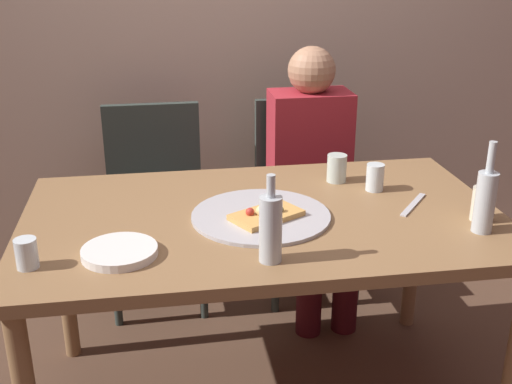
% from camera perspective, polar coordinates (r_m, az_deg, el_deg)
% --- Properties ---
extents(back_wall, '(6.00, 0.10, 2.60)m').
position_cam_1_polar(back_wall, '(3.26, -3.48, 16.46)').
color(back_wall, '#BCA893').
rests_on(back_wall, ground_plane).
extents(dining_table, '(1.57, 0.93, 0.75)m').
position_cam_1_polar(dining_table, '(2.12, 0.63, -3.84)').
color(dining_table, olive).
rests_on(dining_table, ground_plane).
extents(pizza_tray, '(0.45, 0.45, 0.01)m').
position_cam_1_polar(pizza_tray, '(2.06, 0.44, -2.15)').
color(pizza_tray, '#ADADB2').
rests_on(pizza_tray, dining_table).
extents(pizza_slice_last, '(0.26, 0.22, 0.05)m').
position_cam_1_polar(pizza_slice_last, '(2.02, 0.87, -2.04)').
color(pizza_slice_last, tan).
rests_on(pizza_slice_last, pizza_tray).
extents(wine_bottle, '(0.06, 0.06, 0.29)m').
position_cam_1_polar(wine_bottle, '(2.04, 19.88, -0.64)').
color(wine_bottle, '#B2BCC1').
rests_on(wine_bottle, dining_table).
extents(beer_bottle, '(0.06, 0.06, 0.26)m').
position_cam_1_polar(beer_bottle, '(1.75, 1.31, -3.20)').
color(beer_bottle, '#B2BCC1').
rests_on(beer_bottle, dining_table).
extents(tumbler_near, '(0.06, 0.06, 0.10)m').
position_cam_1_polar(tumbler_near, '(2.31, 10.63, 1.30)').
color(tumbler_near, silver).
rests_on(tumbler_near, dining_table).
extents(tumbler_far, '(0.07, 0.07, 0.10)m').
position_cam_1_polar(tumbler_far, '(2.37, 7.25, 2.13)').
color(tumbler_far, '#B7C6BC').
rests_on(tumbler_far, dining_table).
extents(wine_glass, '(0.07, 0.07, 0.11)m').
position_cam_1_polar(wine_glass, '(2.15, 19.69, -1.03)').
color(wine_glass, beige).
rests_on(wine_glass, dining_table).
extents(short_glass, '(0.06, 0.06, 0.09)m').
position_cam_1_polar(short_glass, '(1.84, -19.89, -5.21)').
color(short_glass, silver).
rests_on(short_glass, dining_table).
extents(plate_stack, '(0.22, 0.22, 0.02)m').
position_cam_1_polar(plate_stack, '(1.85, -12.14, -5.27)').
color(plate_stack, white).
rests_on(plate_stack, dining_table).
extents(table_knife, '(0.15, 0.18, 0.01)m').
position_cam_1_polar(table_knife, '(2.22, 13.92, -1.10)').
color(table_knife, '#B7B7BC').
rests_on(table_knife, dining_table).
extents(chair_left, '(0.44, 0.44, 0.90)m').
position_cam_1_polar(chair_left, '(2.96, -9.04, -0.03)').
color(chair_left, '#2D3833').
rests_on(chair_left, ground_plane).
extents(chair_right, '(0.44, 0.44, 0.90)m').
position_cam_1_polar(chair_right, '(3.03, 4.41, 0.74)').
color(chair_right, '#2D3833').
rests_on(chair_right, ground_plane).
extents(guest_in_sweater, '(0.36, 0.56, 1.17)m').
position_cam_1_polar(guest_in_sweater, '(2.85, 5.18, 2.08)').
color(guest_in_sweater, maroon).
rests_on(guest_in_sweater, ground_plane).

